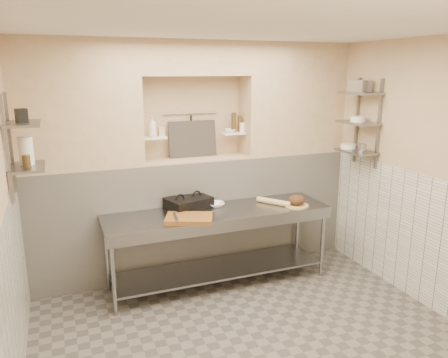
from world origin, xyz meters
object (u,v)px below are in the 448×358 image
prep_table (219,232)px  panini_press (188,203)px  bottle_soap (152,127)px  jug_left (26,151)px  mixing_bowl (216,205)px  rolling_pin (274,202)px  bread_loaf (297,200)px  bowl_alcove (230,131)px  cutting_board (189,218)px

prep_table → panini_press: bearing=141.9°
bottle_soap → jug_left: bottle_soap is taller
mixing_bowl → rolling_pin: rolling_pin is taller
jug_left → mixing_bowl: bearing=7.2°
panini_press → bottle_soap: 0.97m
rolling_pin → jug_left: bearing=-178.4°
mixing_bowl → jug_left: size_ratio=0.77×
rolling_pin → bread_loaf: 0.27m
panini_press → bowl_alcove: 1.06m
bottle_soap → bowl_alcove: size_ratio=1.74×
prep_table → mixing_bowl: mixing_bowl is taller
cutting_board → jug_left: (-1.53, 0.10, 0.82)m
panini_press → bowl_alcove: bearing=10.5°
cutting_board → bottle_soap: (-0.21, 0.71, 0.91)m
bottle_soap → rolling_pin: bearing=-21.8°
panini_press → rolling_pin: (1.00, -0.22, -0.03)m
rolling_pin → bread_loaf: bearing=-35.1°
jug_left → prep_table: bearing=2.1°
cutting_board → mixing_bowl: 0.56m
panini_press → bread_loaf: size_ratio=2.85×
panini_press → cutting_board: bearing=-122.5°
rolling_pin → jug_left: (-2.64, -0.08, 0.81)m
panini_press → jug_left: (-1.64, -0.30, 0.77)m
prep_table → bottle_soap: size_ratio=10.82×
bowl_alcove → rolling_pin: bearing=-58.4°
rolling_pin → mixing_bowl: bearing=165.6°
bottle_soap → prep_table: bearing=-41.1°
bread_loaf → bottle_soap: size_ratio=0.83×
bottle_soap → bowl_alcove: bottle_soap is taller
prep_table → panini_press: panini_press is taller
prep_table → cutting_board: cutting_board is taller
bread_loaf → bottle_soap: bearing=156.1°
prep_table → bowl_alcove: bearing=56.7°
jug_left → cutting_board: bearing=-3.8°
cutting_board → mixing_bowl: (0.43, 0.35, 0.00)m
cutting_board → jug_left: jug_left is taller
cutting_board → bottle_soap: size_ratio=2.07×
panini_press → bread_loaf: bearing=-33.6°
prep_table → mixing_bowl: 0.34m
prep_table → bottle_soap: (-0.61, 0.53, 1.19)m
mixing_bowl → bread_loaf: bearing=-20.1°
rolling_pin → bread_loaf: size_ratio=2.18×
cutting_board → bread_loaf: bearing=0.9°
mixing_bowl → bottle_soap: size_ratio=0.83×
panini_press → mixing_bowl: bearing=-24.8°
bread_loaf → panini_press: bearing=162.8°
prep_table → panini_press: 0.49m
rolling_pin → bread_loaf: bread_loaf is taller
prep_table → bread_loaf: bearing=-9.2°
jug_left → bowl_alcove: bearing=15.3°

